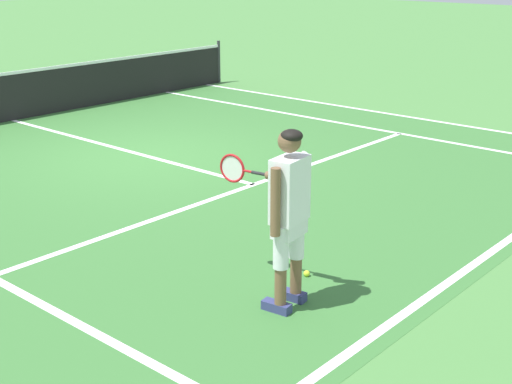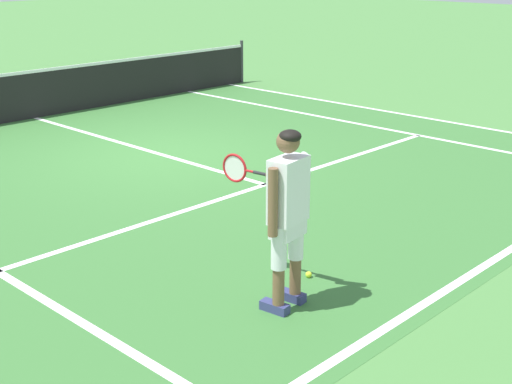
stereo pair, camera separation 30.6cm
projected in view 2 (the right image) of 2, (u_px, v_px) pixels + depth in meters
ground_plane at (163, 155)px, 11.83m from camera, size 80.00×80.00×0.00m
court_inner_surface at (201, 166)px, 11.21m from camera, size 10.98×10.42×0.00m
line_baseline at (504, 254)px, 7.92m from camera, size 10.98×0.10×0.01m
line_service at (265, 185)px, 10.30m from camera, size 8.23×0.10×0.01m
line_centre_service at (131, 146)px, 12.40m from camera, size 0.10×6.40×0.01m
line_singles_right at (357, 123)px, 14.03m from camera, size 0.10×10.02×0.01m
line_doubles_right at (396, 113)px, 14.97m from camera, size 0.10×10.02×0.01m
tennis_net at (33, 94)px, 14.35m from camera, size 11.96×0.08×1.07m
tennis_player at (286, 207)px, 6.44m from camera, size 0.60×1.17×1.71m
tennis_ball_near_feet at (309, 275)px, 7.34m from camera, size 0.07×0.07×0.07m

